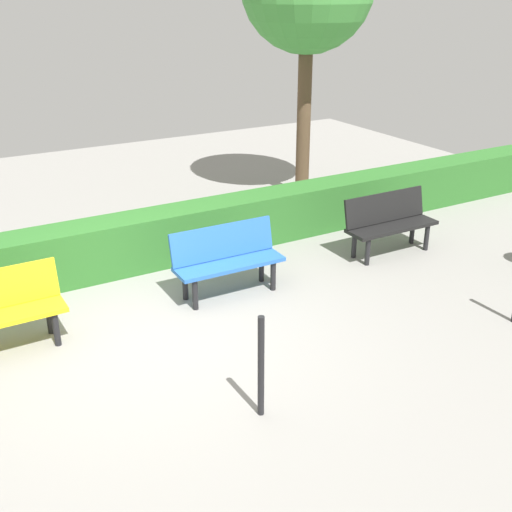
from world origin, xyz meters
TOP-DOWN VIEW (x-y plane):
  - ground_plane at (0.00, 0.00)m, footprint 18.14×18.14m
  - bench_black at (-3.85, -0.56)m, footprint 1.39×0.48m
  - bench_blue at (-1.23, -0.56)m, footprint 1.38×0.49m
  - hedge_row at (-1.21, -1.86)m, footprint 14.14×0.57m
  - railing_post_mid at (-0.36, 1.77)m, footprint 0.06×0.06m

SIDE VIEW (x-z plane):
  - ground_plane at x=0.00m, z-range 0.00..0.00m
  - hedge_row at x=-1.21m, z-range 0.00..0.73m
  - bench_blue at x=-1.23m, z-range 0.05..0.91m
  - bench_black at x=-3.85m, z-range 0.05..0.91m
  - railing_post_mid at x=-0.36m, z-range 0.00..1.00m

